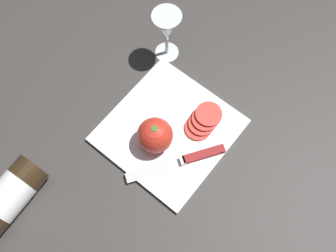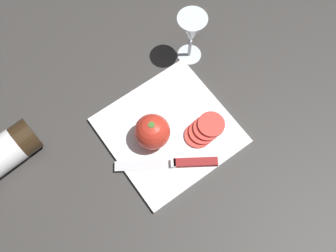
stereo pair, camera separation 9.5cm
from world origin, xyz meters
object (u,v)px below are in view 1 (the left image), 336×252
(tomato_slice_stack_near, at_px, (203,121))
(wine_bottle, at_px, (1,206))
(whole_tomato, at_px, (155,135))
(wine_glass, at_px, (167,29))
(knife, at_px, (193,158))

(tomato_slice_stack_near, bearing_deg, wine_bottle, 153.61)
(whole_tomato, distance_m, tomato_slice_stack_near, 0.13)
(wine_bottle, distance_m, whole_tomato, 0.38)
(wine_bottle, height_order, tomato_slice_stack_near, wine_bottle)
(wine_glass, height_order, knife, wine_glass)
(wine_glass, xyz_separation_m, tomato_slice_stack_near, (-0.11, -0.21, -0.08))
(whole_tomato, xyz_separation_m, knife, (0.02, -0.10, -0.04))
(whole_tomato, bearing_deg, tomato_slice_stack_near, -28.67)
(whole_tomato, distance_m, knife, 0.11)
(whole_tomato, bearing_deg, knife, -76.68)
(wine_glass, distance_m, tomato_slice_stack_near, 0.25)
(wine_bottle, bearing_deg, whole_tomato, -25.62)
(wine_bottle, distance_m, tomato_slice_stack_near, 0.51)
(whole_tomato, xyz_separation_m, tomato_slice_stack_near, (0.11, -0.06, -0.03))
(wine_bottle, bearing_deg, knife, -35.71)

